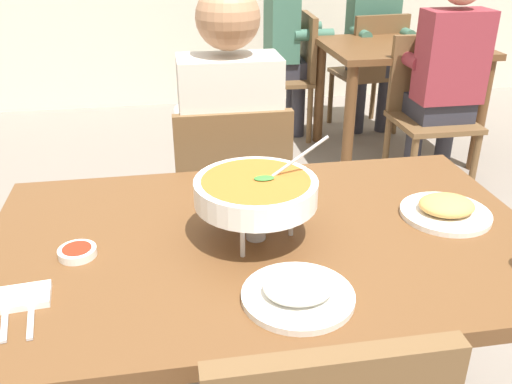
{
  "coord_description": "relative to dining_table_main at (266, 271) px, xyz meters",
  "views": [
    {
      "loc": [
        -0.23,
        -1.2,
        1.49
      ],
      "look_at": [
        0.0,
        0.15,
        0.82
      ],
      "focal_mm": 38.92,
      "sensor_mm": 36.0,
      "label": 1
    }
  ],
  "objects": [
    {
      "name": "chair_diner_main",
      "position": [
        -0.0,
        0.72,
        -0.15
      ],
      "size": [
        0.44,
        0.44,
        0.9
      ],
      "color": "brown",
      "rests_on": "ground_plane"
    },
    {
      "name": "rice_plate",
      "position": [
        0.02,
        -0.27,
        0.13
      ],
      "size": [
        0.24,
        0.24,
        0.06
      ],
      "color": "white",
      "rests_on": "dining_table_main"
    },
    {
      "name": "appetizer_plate",
      "position": [
        0.5,
        0.02,
        0.13
      ],
      "size": [
        0.24,
        0.24,
        0.06
      ],
      "color": "white",
      "rests_on": "dining_table_main"
    },
    {
      "name": "sauce_dish",
      "position": [
        -0.46,
        -0.02,
        0.12
      ],
      "size": [
        0.09,
        0.09,
        0.02
      ],
      "color": "white",
      "rests_on": "dining_table_main"
    },
    {
      "name": "chair_bg_middle",
      "position": [
        0.73,
        2.77,
        -0.15
      ],
      "size": [
        0.46,
        0.46,
        0.9
      ],
      "color": "brown",
      "rests_on": "ground_plane"
    },
    {
      "name": "spoon_utensil",
      "position": [
        -0.53,
        -0.23,
        0.11
      ],
      "size": [
        0.04,
        0.17,
        0.01
      ],
      "primitive_type": "cube",
      "rotation": [
        0.0,
        0.0,
        0.15
      ],
      "color": "silver",
      "rests_on": "dining_table_main"
    },
    {
      "name": "fork_utensil",
      "position": [
        -0.58,
        -0.23,
        0.11
      ],
      "size": [
        0.04,
        0.17,
        0.01
      ],
      "primitive_type": "cube",
      "rotation": [
        0.0,
        0.0,
        0.18
      ],
      "color": "silver",
      "rests_on": "dining_table_main"
    },
    {
      "name": "patron_bg_middle",
      "position": [
        0.68,
        2.84,
        0.08
      ],
      "size": [
        0.45,
        0.4,
        1.31
      ],
      "color": "#2D2D38",
      "rests_on": "ground_plane"
    },
    {
      "name": "curry_bowl",
      "position": [
        -0.03,
        -0.01,
        0.24
      ],
      "size": [
        0.33,
        0.3,
        0.26
      ],
      "color": "silver",
      "rests_on": "dining_table_main"
    },
    {
      "name": "patron_bg_left",
      "position": [
        1.35,
        1.68,
        0.08
      ],
      "size": [
        0.4,
        0.45,
        1.31
      ],
      "color": "#2D2D38",
      "rests_on": "ground_plane"
    },
    {
      "name": "chair_bg_right",
      "position": [
        1.32,
        2.74,
        -0.15
      ],
      "size": [
        0.49,
        0.49,
        0.9
      ],
      "color": "brown",
      "rests_on": "ground_plane"
    },
    {
      "name": "diner_main",
      "position": [
        0.0,
        0.75,
        0.08
      ],
      "size": [
        0.4,
        0.45,
        1.31
      ],
      "color": "#2D2D38",
      "rests_on": "ground_plane"
    },
    {
      "name": "dining_table_main",
      "position": [
        0.0,
        0.0,
        0.0
      ],
      "size": [
        1.39,
        0.86,
        0.77
      ],
      "color": "brown",
      "rests_on": "ground_plane"
    },
    {
      "name": "chair_bg_left",
      "position": [
        1.31,
        1.77,
        -0.15
      ],
      "size": [
        0.44,
        0.44,
        0.9
      ],
      "color": "brown",
      "rests_on": "ground_plane"
    },
    {
      "name": "napkin_folded",
      "position": [
        -0.56,
        -0.18,
        0.12
      ],
      "size": [
        0.13,
        0.09,
        0.02
      ],
      "primitive_type": "cube",
      "rotation": [
        0.0,
        0.0,
        0.1
      ],
      "color": "white",
      "rests_on": "dining_table_main"
    },
    {
      "name": "dining_table_far",
      "position": [
        1.32,
        2.26,
        -0.03
      ],
      "size": [
        1.0,
        0.8,
        0.77
      ],
      "color": "brown",
      "rests_on": "ground_plane"
    },
    {
      "name": "patron_bg_right",
      "position": [
        1.34,
        2.82,
        0.08
      ],
      "size": [
        0.4,
        0.45,
        1.31
      ],
      "color": "#2D2D38",
      "rests_on": "ground_plane"
    }
  ]
}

